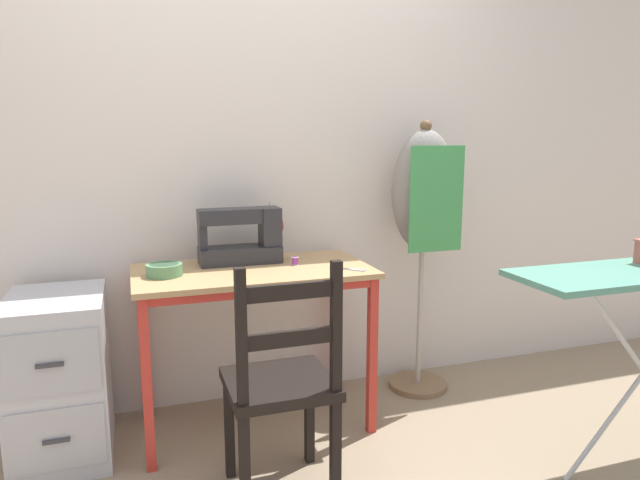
% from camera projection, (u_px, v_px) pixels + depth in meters
% --- Properties ---
extents(ground_plane, '(14.00, 14.00, 0.00)m').
position_uv_depth(ground_plane, '(270.00, 454.00, 2.50)').
color(ground_plane, gray).
extents(wall_back, '(10.00, 0.05, 2.55)m').
position_uv_depth(wall_back, '(236.00, 156.00, 2.86)').
color(wall_back, silver).
rests_on(wall_back, ground_plane).
extents(sewing_table, '(1.08, 0.57, 0.77)m').
position_uv_depth(sewing_table, '(254.00, 290.00, 2.63)').
color(sewing_table, tan).
rests_on(sewing_table, ground_plane).
extents(sewing_machine, '(0.40, 0.16, 0.29)m').
position_uv_depth(sewing_machine, '(244.00, 237.00, 2.73)').
color(sewing_machine, '#28282D').
rests_on(sewing_machine, sewing_table).
extents(fabric_bowl, '(0.16, 0.16, 0.05)m').
position_uv_depth(fabric_bowl, '(164.00, 270.00, 2.48)').
color(fabric_bowl, '#56895B').
rests_on(fabric_bowl, sewing_table).
extents(scissors, '(0.12, 0.11, 0.01)m').
position_uv_depth(scissors, '(347.00, 269.00, 2.61)').
color(scissors, silver).
rests_on(scissors, sewing_table).
extents(thread_spool_near_machine, '(0.04, 0.04, 0.04)m').
position_uv_depth(thread_spool_near_machine, '(295.00, 261.00, 2.70)').
color(thread_spool_near_machine, purple).
rests_on(thread_spool_near_machine, sewing_table).
extents(wooden_chair, '(0.40, 0.38, 0.95)m').
position_uv_depth(wooden_chair, '(281.00, 386.00, 2.14)').
color(wooden_chair, black).
rests_on(wooden_chair, ground_plane).
extents(filing_cabinet, '(0.39, 0.53, 0.71)m').
position_uv_depth(filing_cabinet, '(60.00, 377.00, 2.44)').
color(filing_cabinet, '#B7B7BC').
rests_on(filing_cabinet, ground_plane).
extents(dress_form, '(0.35, 0.32, 1.46)m').
position_uv_depth(dress_form, '(424.00, 202.00, 2.98)').
color(dress_form, '#846647').
rests_on(dress_form, ground_plane).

